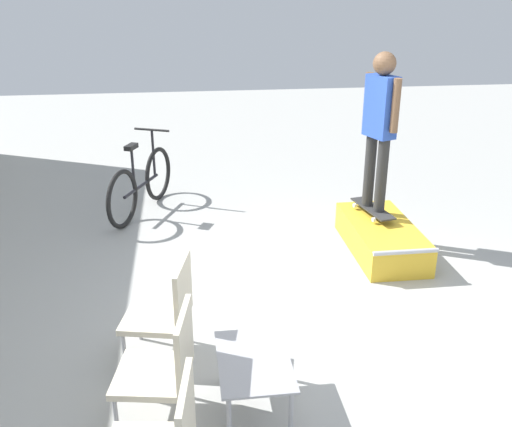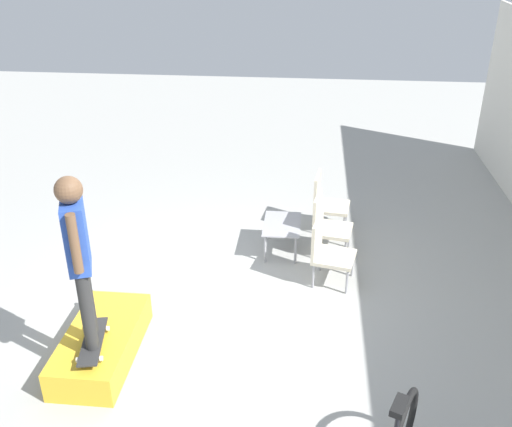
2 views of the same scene
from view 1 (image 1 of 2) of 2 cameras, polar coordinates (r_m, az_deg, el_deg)
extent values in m
plane|color=#A8A8A3|center=(5.72, 6.84, -9.28)|extent=(24.00, 24.00, 0.00)
cube|color=gold|center=(6.88, 12.41, -2.36)|extent=(1.49, 0.71, 0.35)
cylinder|color=#B7B7BC|center=(6.18, 14.77, -3.74)|extent=(0.05, 0.71, 0.05)
cube|color=#2D2D2D|center=(7.01, 11.58, 0.51)|extent=(0.79, 0.34, 0.02)
cylinder|color=white|center=(7.16, 9.83, 0.80)|extent=(0.06, 0.04, 0.05)
cylinder|color=white|center=(7.27, 11.43, 1.01)|extent=(0.06, 0.04, 0.05)
cylinder|color=white|center=(6.78, 11.68, -0.60)|extent=(0.06, 0.04, 0.05)
cylinder|color=white|center=(6.89, 13.35, -0.36)|extent=(0.06, 0.04, 0.05)
cylinder|color=#2D2D2D|center=(6.78, 12.44, 3.71)|extent=(0.13, 0.13, 0.88)
cylinder|color=#2D2D2D|center=(6.94, 11.29, 4.24)|extent=(0.13, 0.13, 0.88)
cube|color=#2D51B7|center=(6.66, 12.40, 10.40)|extent=(0.43, 0.32, 0.69)
cylinder|color=brown|center=(6.47, 13.80, 10.41)|extent=(0.09, 0.09, 0.59)
cylinder|color=brown|center=(6.83, 11.14, 11.23)|extent=(0.09, 0.09, 0.59)
sphere|color=brown|center=(6.58, 12.74, 14.43)|extent=(0.26, 0.26, 0.26)
cube|color=#9E9EA3|center=(4.25, -0.21, -14.49)|extent=(0.79, 0.53, 0.02)
cylinder|color=#9E9EA3|center=(4.16, 3.51, -19.50)|extent=(0.04, 0.04, 0.43)
cylinder|color=#9E9EA3|center=(4.68, 1.92, -13.96)|extent=(0.04, 0.04, 0.43)
cylinder|color=#9E9EA3|center=(4.11, -2.71, -20.02)|extent=(0.04, 0.04, 0.43)
cylinder|color=#9E9EA3|center=(4.64, -3.44, -14.34)|extent=(0.04, 0.04, 0.43)
cube|color=beige|center=(3.49, -7.01, -19.85)|extent=(0.52, 0.11, 0.49)
cylinder|color=#99999E|center=(4.62, -12.31, -15.71)|extent=(0.03, 0.03, 0.35)
cylinder|color=#99999E|center=(4.29, -13.80, -19.27)|extent=(0.03, 0.03, 0.35)
cylinder|color=#99999E|center=(4.53, -6.70, -16.11)|extent=(0.03, 0.03, 0.35)
cylinder|color=#99999E|center=(4.20, -7.66, -19.81)|extent=(0.03, 0.03, 0.35)
cube|color=beige|center=(4.28, -10.31, -15.59)|extent=(0.60, 0.60, 0.05)
cube|color=beige|center=(4.07, -7.19, -12.81)|extent=(0.52, 0.13, 0.49)
cylinder|color=#99999E|center=(5.24, -11.58, -10.59)|extent=(0.03, 0.03, 0.35)
cylinder|color=#99999E|center=(4.89, -13.01, -13.34)|extent=(0.03, 0.03, 0.35)
cylinder|color=#99999E|center=(5.14, -6.78, -10.96)|extent=(0.03, 0.03, 0.35)
cylinder|color=#99999E|center=(4.78, -7.84, -13.82)|extent=(0.03, 0.03, 0.35)
cube|color=beige|center=(4.90, -9.96, -10.18)|extent=(0.62, 0.62, 0.05)
cube|color=beige|center=(4.70, -7.33, -7.61)|extent=(0.52, 0.15, 0.49)
torus|color=black|center=(8.39, -9.76, 3.94)|extent=(0.73, 0.36, 0.77)
torus|color=black|center=(7.50, -13.21, 1.41)|extent=(0.73, 0.36, 0.77)
cylinder|color=black|center=(7.94, -11.39, 2.75)|extent=(0.91, 0.42, 0.04)
cylinder|color=black|center=(7.69, -12.19, 4.28)|extent=(0.04, 0.04, 0.57)
cube|color=black|center=(7.60, -12.38, 6.53)|extent=(0.24, 0.18, 0.06)
cylinder|color=black|center=(8.20, -10.23, 5.95)|extent=(0.04, 0.04, 0.68)
cylinder|color=black|center=(8.12, -10.39, 8.24)|extent=(0.23, 0.49, 0.03)
camera|label=2|loc=(10.68, -7.84, 28.91)|focal=40.00mm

